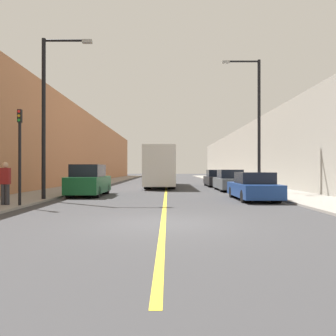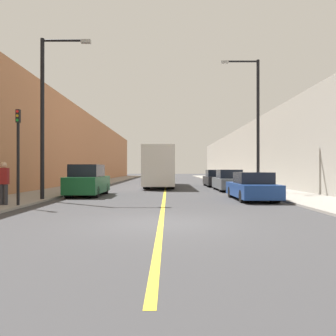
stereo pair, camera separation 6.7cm
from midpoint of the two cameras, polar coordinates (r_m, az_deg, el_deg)
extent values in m
plane|color=#38383A|center=(9.87, -1.09, -9.62)|extent=(200.00, 200.00, 0.00)
cube|color=gray|center=(40.51, -11.09, -2.39)|extent=(3.39, 72.00, 0.10)
cube|color=gray|center=(40.45, 10.50, -2.40)|extent=(3.39, 72.00, 0.10)
cube|color=#B2724C|center=(41.42, -16.11, 3.31)|extent=(4.00, 72.00, 8.26)
cube|color=gray|center=(41.29, 15.54, 2.31)|extent=(4.00, 72.00, 6.81)
cube|color=gold|center=(39.77, -0.30, -2.50)|extent=(0.16, 72.00, 0.01)
cube|color=silver|center=(30.14, -1.40, 0.31)|extent=(2.52, 11.96, 3.17)
cube|color=black|center=(24.20, -1.73, 1.75)|extent=(2.14, 0.04, 1.43)
cylinder|color=black|center=(26.50, -3.71, -2.63)|extent=(0.55, 0.97, 0.97)
cylinder|color=black|center=(26.44, 0.54, -2.64)|extent=(0.55, 0.97, 0.97)
cylinder|color=black|center=(33.90, -2.91, -2.10)|extent=(0.55, 0.97, 0.97)
cylinder|color=black|center=(33.86, 0.41, -2.10)|extent=(0.55, 0.97, 0.97)
cube|color=#145128|center=(20.36, -13.72, -2.81)|extent=(1.86, 4.46, 0.96)
cube|color=black|center=(20.12, -13.87, -0.44)|extent=(1.64, 2.45, 0.72)
cube|color=black|center=(18.22, -15.35, -2.58)|extent=(1.58, 0.04, 0.43)
cylinder|color=black|center=(19.24, -16.80, -3.98)|extent=(0.41, 0.68, 0.68)
cylinder|color=black|center=(18.87, -12.56, -4.06)|extent=(0.41, 0.68, 0.68)
cylinder|color=black|center=(21.90, -14.71, -3.52)|extent=(0.41, 0.68, 0.68)
cylinder|color=black|center=(21.57, -10.97, -3.57)|extent=(0.41, 0.68, 0.68)
cube|color=navy|center=(17.74, 14.45, -3.70)|extent=(1.89, 4.68, 0.68)
cube|color=black|center=(17.48, 14.64, -1.67)|extent=(1.66, 2.10, 0.58)
cube|color=black|center=(15.51, 16.59, -3.76)|extent=(1.60, 0.04, 0.31)
cylinder|color=black|center=(16.17, 13.21, -4.82)|extent=(0.42, 0.62, 0.62)
cylinder|color=black|center=(16.57, 18.19, -4.70)|extent=(0.42, 0.62, 0.62)
cylinder|color=black|center=(19.00, 11.20, -4.13)|extent=(0.42, 0.62, 0.62)
cylinder|color=black|center=(19.34, 15.49, -4.05)|extent=(0.42, 0.62, 0.62)
cube|color=#51565B|center=(24.87, 10.48, -2.61)|extent=(1.81, 4.73, 0.75)
cube|color=black|center=(24.62, 10.58, -1.03)|extent=(1.59, 2.13, 0.64)
cube|color=black|center=(22.57, 11.57, -2.53)|extent=(1.54, 0.04, 0.34)
cylinder|color=black|center=(23.32, 9.44, -3.39)|extent=(0.40, 0.62, 0.62)
cylinder|color=black|center=(23.59, 12.82, -3.35)|extent=(0.40, 0.62, 0.62)
cylinder|color=black|center=(26.21, 8.38, -3.04)|extent=(0.40, 0.62, 0.62)
cylinder|color=black|center=(26.45, 11.41, -3.01)|extent=(0.40, 0.62, 0.62)
cube|color=black|center=(30.76, 8.23, -2.16)|extent=(1.84, 4.70, 0.74)
cube|color=black|center=(30.51, 8.30, -0.90)|extent=(1.62, 2.12, 0.63)
cube|color=black|center=(28.46, 8.91, -2.06)|extent=(1.56, 0.04, 0.33)
cylinder|color=black|center=(29.23, 7.26, -2.74)|extent=(0.40, 0.62, 0.62)
cylinder|color=black|center=(29.45, 10.02, -2.72)|extent=(0.40, 0.62, 0.62)
cylinder|color=black|center=(32.12, 6.59, -2.51)|extent=(0.40, 0.62, 0.62)
cylinder|color=black|center=(32.32, 9.12, -2.50)|extent=(0.40, 0.62, 0.62)
cylinder|color=black|center=(17.95, -20.99, 8.03)|extent=(0.20, 0.20, 8.15)
cylinder|color=black|center=(18.59, -17.58, 20.41)|extent=(2.21, 0.12, 0.12)
cube|color=#999993|center=(18.29, -14.04, 20.59)|extent=(0.50, 0.24, 0.16)
cylinder|color=black|center=(22.64, 15.44, 7.08)|extent=(0.20, 0.20, 8.75)
cylinder|color=black|center=(23.31, 12.68, 17.65)|extent=(2.21, 0.12, 0.12)
cube|color=#999993|center=(23.08, 9.87, 17.70)|extent=(0.50, 0.24, 0.16)
cylinder|color=black|center=(15.07, -24.58, 0.66)|extent=(0.12, 0.12, 3.47)
cube|color=black|center=(15.23, -24.57, 8.23)|extent=(0.16, 0.16, 0.55)
cylinder|color=red|center=(15.18, -24.71, 8.96)|extent=(0.11, 0.02, 0.11)
cylinder|color=gold|center=(15.15, -24.71, 8.28)|extent=(0.11, 0.02, 0.11)
cylinder|color=green|center=(15.12, -24.71, 7.60)|extent=(0.11, 0.02, 0.11)
cylinder|color=#2D2D33|center=(15.58, -26.96, -4.14)|extent=(0.18, 0.18, 0.87)
cylinder|color=#2D2D33|center=(15.50, -26.36, -4.16)|extent=(0.18, 0.18, 0.87)
cube|color=maroon|center=(15.50, -26.66, -1.26)|extent=(0.40, 0.22, 0.69)
sphere|color=tan|center=(15.50, -26.65, 0.49)|extent=(0.25, 0.25, 0.25)
camera|label=1|loc=(0.03, -90.07, 0.00)|focal=35.00mm
camera|label=2|loc=(0.03, 89.93, 0.00)|focal=35.00mm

